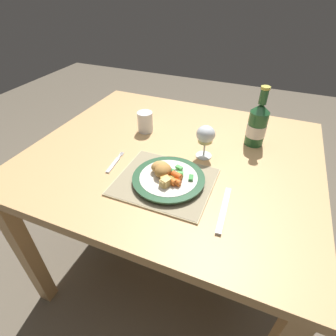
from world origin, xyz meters
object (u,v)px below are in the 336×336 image
(table_knife, at_px, (223,213))
(wine_glass, at_px, (206,136))
(dining_table, at_px, (173,170))
(bottle, at_px, (257,124))
(dinner_plate, at_px, (169,179))
(fork, at_px, (114,163))
(drinking_cup, at_px, (145,121))

(table_knife, bearing_deg, wine_glass, 116.96)
(dining_table, bearing_deg, bottle, 32.49)
(table_knife, bearing_deg, bottle, 86.55)
(dining_table, relative_size, bottle, 4.61)
(wine_glass, bearing_deg, table_knife, -63.04)
(dinner_plate, xyz_separation_m, wine_glass, (0.07, 0.20, 0.07))
(dinner_plate, distance_m, fork, 0.23)
(dinner_plate, xyz_separation_m, fork, (-0.23, 0.02, -0.01))
(fork, bearing_deg, dining_table, 43.67)
(table_knife, distance_m, wine_glass, 0.32)
(dinner_plate, height_order, fork, dinner_plate)
(table_knife, xyz_separation_m, wine_glass, (-0.14, 0.27, 0.09))
(dinner_plate, relative_size, fork, 1.82)
(bottle, bearing_deg, drinking_cup, -170.69)
(dining_table, bearing_deg, drinking_cup, 148.75)
(dining_table, xyz_separation_m, drinking_cup, (-0.18, 0.11, 0.14))
(fork, height_order, wine_glass, wine_glass)
(dining_table, height_order, table_knife, table_knife)
(fork, xyz_separation_m, bottle, (0.46, 0.35, 0.09))
(fork, bearing_deg, drinking_cup, 90.72)
(table_knife, xyz_separation_m, bottle, (0.03, 0.44, 0.08))
(dining_table, distance_m, fork, 0.26)
(wine_glass, height_order, drinking_cup, wine_glass)
(bottle, bearing_deg, dinner_plate, -122.01)
(dining_table, distance_m, dinner_plate, 0.22)
(bottle, height_order, drinking_cup, bottle)
(fork, relative_size, bottle, 0.55)
(dining_table, relative_size, fork, 8.32)
(fork, bearing_deg, wine_glass, 31.44)
(table_knife, distance_m, drinking_cup, 0.57)
(wine_glass, relative_size, drinking_cup, 1.45)
(fork, xyz_separation_m, wine_glass, (0.29, 0.18, 0.09))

